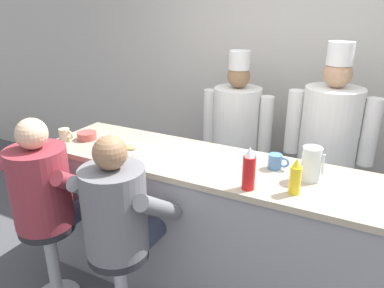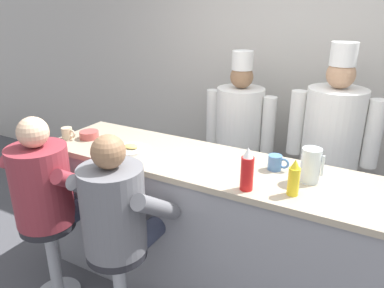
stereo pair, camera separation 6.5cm
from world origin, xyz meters
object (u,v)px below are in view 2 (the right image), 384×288
Objects in this scene: cereal_bowl at (89,135)px; diner_seated_grey at (118,216)px; coffee_mug_tan at (68,133)px; mustard_bottle_yellow at (294,179)px; diner_seated_maroon at (47,191)px; water_pitcher_clear at (311,165)px; breakfast_plate at (131,149)px; cook_in_whites_near at (239,135)px; coffee_mug_blue at (276,163)px; ketchup_bottle_red at (247,170)px; cook_in_whites_far at (331,146)px.

diner_seated_grey is at bearing -37.21° from cereal_bowl.
diner_seated_grey is (0.71, -0.54, -0.22)m from cereal_bowl.
diner_seated_grey is (0.85, -0.45, -0.24)m from coffee_mug_tan.
diner_seated_maroon is at bearing -165.12° from mustard_bottle_yellow.
water_pitcher_clear is 0.87× the size of breakfast_plate.
cook_in_whites_near is at bearing 124.84° from mustard_bottle_yellow.
diner_seated_maroon is (-1.36, -0.69, -0.24)m from coffee_mug_blue.
cereal_bowl is at bearing -174.31° from coffee_mug_blue.
ketchup_bottle_red is 0.26m from mustard_bottle_yellow.
diner_seated_grey is 1.53m from cook_in_whites_near.
coffee_mug_tan is 2.08m from cook_in_whites_far.
cereal_bowl is (-1.69, -0.08, -0.08)m from water_pitcher_clear.
coffee_mug_tan is at bearing -146.74° from cereal_bowl.
water_pitcher_clear is 0.15× the size of diner_seated_grey.
coffee_mug_blue reaches higher than cereal_bowl.
diner_seated_grey reaches higher than coffee_mug_tan.
water_pitcher_clear is 0.15× the size of diner_seated_maroon.
coffee_mug_tan is 0.09× the size of diner_seated_maroon.
diner_seated_maroon is at bearing -62.35° from coffee_mug_tan.
water_pitcher_clear is at bearing 21.42° from diner_seated_maroon.
coffee_mug_blue is at bearing 26.74° from diner_seated_maroon.
cereal_bowl is 0.11× the size of diner_seated_maroon.
diner_seated_maroon reaches higher than water_pitcher_clear.
breakfast_plate is (-1.24, -0.13, -0.09)m from water_pitcher_clear.
water_pitcher_clear is 1.42× the size of cereal_bowl.
cereal_bowl is 0.92m from diner_seated_grey.
water_pitcher_clear is 1.73m from diner_seated_maroon.
diner_seated_maroon reaches higher than cereal_bowl.
mustard_bottle_yellow is 1.06m from diner_seated_grey.
cook_in_whites_far is at bearing -3.54° from cook_in_whites_near.
cook_in_whites_near reaches higher than water_pitcher_clear.
diner_seated_maroon is (-0.35, -0.50, -0.20)m from breakfast_plate.
ketchup_bottle_red is 1.89× the size of coffee_mug_blue.
diner_seated_grey reaches higher than ketchup_bottle_red.
coffee_mug_blue is (1.01, 0.19, 0.04)m from breakfast_plate.
diner_seated_maroon reaches higher than diner_seated_grey.
water_pitcher_clear is 1.24m from cook_in_whites_near.
diner_seated_grey is (-0.68, -0.34, -0.32)m from ketchup_bottle_red.
diner_seated_maroon is 2.16m from cook_in_whites_far.
coffee_mug_blue is 0.10× the size of diner_seated_maroon.
cook_in_whites_far reaches higher than coffee_mug_tan.
cereal_bowl reaches higher than breakfast_plate.
mustard_bottle_yellow reaches higher than coffee_mug_tan.
mustard_bottle_yellow is 0.88× the size of breakfast_plate.
cook_in_whites_far is at bearing 90.94° from water_pitcher_clear.
diner_seated_grey is (0.27, -0.50, -0.21)m from breakfast_plate.
cook_in_whites_far is at bearing 74.77° from coffee_mug_blue.
diner_seated_maroon is 0.83× the size of cook_in_whites_near.
cook_in_whites_near reaches higher than breakfast_plate.
ketchup_bottle_red is 1.07× the size of breakfast_plate.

